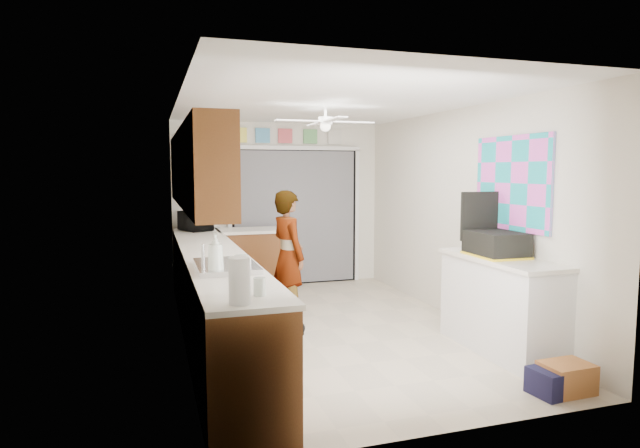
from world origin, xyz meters
TOP-DOWN VIEW (x-y plane):
  - floor at (0.00, 0.00)m, footprint 5.00×5.00m
  - ceiling at (0.00, 0.00)m, footprint 5.00×5.00m
  - wall_back at (0.00, 2.50)m, footprint 3.20×0.00m
  - wall_front at (0.00, -2.50)m, footprint 3.20×0.00m
  - wall_left at (-1.60, 0.00)m, footprint 0.00×5.00m
  - wall_right at (1.60, 0.00)m, footprint 0.00×5.00m
  - left_base_cabinets at (-1.30, 0.00)m, footprint 0.60×4.80m
  - left_countertop at (-1.29, 0.00)m, footprint 0.62×4.80m
  - upper_cabinets at (-1.44, 0.20)m, footprint 0.32×4.00m
  - sink_basin at (-1.29, -1.00)m, footprint 0.50×0.76m
  - faucet at (-1.48, -1.00)m, footprint 0.03×0.03m
  - peninsula_base at (-0.50, 2.00)m, footprint 1.00×0.60m
  - peninsula_top at (-0.50, 2.00)m, footprint 1.04×0.64m
  - back_opening_recess at (0.25, 2.47)m, footprint 2.00×0.06m
  - curtain_panel at (0.25, 2.43)m, footprint 1.90×0.03m
  - door_trim_left at (-0.77, 2.44)m, footprint 0.06×0.04m
  - door_trim_right at (1.27, 2.44)m, footprint 0.06×0.04m
  - door_trim_head at (0.25, 2.44)m, footprint 2.10×0.04m
  - header_frame_0 at (-0.60, 2.47)m, footprint 0.22×0.02m
  - header_frame_1 at (-0.25, 2.47)m, footprint 0.22×0.02m
  - header_frame_2 at (0.10, 2.47)m, footprint 0.22×0.02m
  - header_frame_3 at (0.50, 2.47)m, footprint 0.22×0.02m
  - header_frame_4 at (0.90, 2.47)m, footprint 0.22×0.02m
  - route66_sign at (-0.95, 2.47)m, footprint 0.22×0.02m
  - right_counter_base at (1.35, -1.20)m, footprint 0.50×1.40m
  - right_counter_top at (1.34, -1.20)m, footprint 0.54×1.44m
  - abstract_painting at (1.58, -1.00)m, footprint 0.03×1.15m
  - ceiling_fan at (0.00, 0.20)m, footprint 1.14×1.14m
  - microwave at (-1.30, 2.03)m, footprint 0.49×0.57m
  - soap_bottle at (-1.40, -1.25)m, footprint 0.14×0.14m
  - cup at (-1.16, -1.12)m, footprint 0.14×0.14m
  - jar_a at (-1.20, -1.30)m, footprint 0.15×0.15m
  - jar_b at (-1.21, -2.07)m, footprint 0.09×0.09m
  - paper_towel_roll at (-1.37, -2.25)m, footprint 0.18×0.18m
  - suitcase at (1.32, -1.13)m, footprint 0.44×0.57m
  - suitcase_rim at (1.32, -1.13)m, footprint 0.46×0.59m
  - suitcase_lid at (1.32, -0.84)m, footprint 0.42×0.04m
  - cardboard_box at (1.25, -2.20)m, footprint 0.39×0.30m
  - navy_crate at (1.13, -2.20)m, footprint 0.38×0.32m
  - cabinet_door_panel at (-0.47, 0.58)m, footprint 0.35×0.15m
  - man at (-0.36, 0.50)m, footprint 0.49×0.64m
  - dog at (-0.51, -0.16)m, footprint 0.26×0.51m

SIDE VIEW (x-z plane):
  - floor at x=0.00m, z-range 0.00..0.00m
  - navy_crate at x=1.13m, z-range 0.00..0.21m
  - cardboard_box at x=1.25m, z-range 0.00..0.24m
  - dog at x=-0.51m, z-range 0.00..0.39m
  - cabinet_door_panel at x=-0.47m, z-range 0.00..0.51m
  - left_base_cabinets at x=-1.30m, z-range 0.00..0.90m
  - peninsula_base at x=-0.50m, z-range 0.00..0.90m
  - right_counter_base at x=1.35m, z-range 0.00..0.90m
  - man at x=-0.36m, z-range 0.00..1.55m
  - left_countertop at x=-1.29m, z-range 0.90..0.94m
  - peninsula_top at x=-0.50m, z-range 0.90..0.94m
  - right_counter_top at x=1.34m, z-range 0.90..0.94m
  - suitcase_rim at x=1.32m, z-range 0.94..0.96m
  - sink_basin at x=-1.29m, z-range 0.92..0.98m
  - cup at x=-1.16m, z-range 0.94..1.05m
  - jar_b at x=-1.21m, z-range 0.94..1.06m
  - jar_a at x=-1.20m, z-range 0.94..1.10m
  - faucet at x=-1.48m, z-range 0.94..1.16m
  - back_opening_recess at x=0.25m, z-range 0.00..2.10m
  - door_trim_left at x=-0.77m, z-range 0.00..2.10m
  - door_trim_right at x=1.27m, z-range 0.00..2.10m
  - curtain_panel at x=0.25m, z-range 0.03..2.08m
  - suitcase at x=1.32m, z-range 0.94..1.18m
  - microwave at x=-1.30m, z-range 0.94..1.21m
  - paper_towel_roll at x=-1.37m, z-range 0.94..1.24m
  - soap_bottle at x=-1.40m, z-range 0.94..1.28m
  - wall_back at x=0.00m, z-range -0.35..2.85m
  - wall_front at x=0.00m, z-range -0.35..2.85m
  - wall_left at x=-1.60m, z-range -1.25..3.75m
  - wall_right at x=1.60m, z-range -1.25..3.75m
  - suitcase_lid at x=1.32m, z-range 1.06..1.56m
  - abstract_painting at x=1.58m, z-range 1.17..2.12m
  - upper_cabinets at x=-1.44m, z-range 1.40..2.20m
  - door_trim_head at x=0.25m, z-range 2.09..2.15m
  - header_frame_0 at x=-0.60m, z-range 2.19..2.41m
  - header_frame_1 at x=-0.25m, z-range 2.19..2.41m
  - header_frame_2 at x=0.10m, z-range 2.19..2.41m
  - header_frame_3 at x=0.50m, z-range 2.19..2.41m
  - header_frame_4 at x=0.90m, z-range 2.19..2.41m
  - route66_sign at x=-0.95m, z-range 2.17..2.43m
  - ceiling_fan at x=0.00m, z-range 2.20..2.44m
  - ceiling at x=0.00m, z-range 2.50..2.50m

